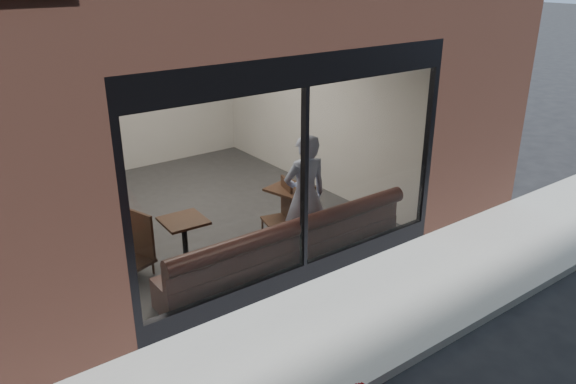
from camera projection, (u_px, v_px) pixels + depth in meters
ground at (413, 357)px, 6.46m from camera, size 120.00×120.00×0.00m
sidewalk_near at (353, 316)px, 7.20m from camera, size 40.00×2.00×0.01m
kerb_near at (416, 355)px, 6.40m from camera, size 40.00×0.10×0.12m
host_building_pier_right at (275, 77)px, 13.87m from camera, size 2.50×12.00×3.20m
host_building_backfill at (84, 75)px, 14.03m from camera, size 5.00×6.00×3.20m
cafe_floor at (203, 212)px, 10.17m from camera, size 6.00×6.00×0.00m
cafe_ceiling at (192, 32)px, 8.97m from camera, size 6.00×6.00×0.00m
cafe_wall_back at (130, 97)px, 11.80m from camera, size 5.00×0.00×5.00m
cafe_wall_left at (46, 156)px, 8.20m from camera, size 0.00×6.00×6.00m
cafe_wall_right at (312, 107)px, 10.95m from camera, size 0.00×6.00×6.00m
storefront_kick at (303, 273)px, 7.93m from camera, size 5.00×0.10×0.30m
storefront_header at (306, 70)px, 6.85m from camera, size 5.00×0.10×0.40m
storefront_mullion at (304, 181)px, 7.40m from camera, size 0.06×0.10×2.50m
storefront_glass at (306, 181)px, 7.38m from camera, size 4.80×0.00×4.80m
banquette at (287, 257)px, 8.20m from camera, size 4.00×0.55×0.45m
person at (305, 196)px, 8.43m from camera, size 0.77×0.57×1.93m
cafe_table_left at (183, 221)px, 8.15m from camera, size 0.64×0.64×0.04m
cafe_table_right at (290, 189)px, 9.30m from camera, size 0.78×0.78×0.04m
cafe_chair_left at (134, 262)px, 8.03m from camera, size 0.59×0.59×0.04m
cafe_chair_right at (276, 220)px, 9.34m from camera, size 0.50×0.50×0.04m
wall_poster at (68, 173)px, 7.56m from camera, size 0.02×0.61×0.81m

